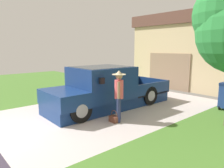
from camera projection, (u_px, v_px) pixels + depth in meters
name	position (u px, v px, depth m)	size (l,w,h in m)	color
pickup_truck	(103.00, 90.00, 8.44)	(2.04, 5.42, 1.68)	navy
person_with_hat	(119.00, 92.00, 6.94)	(0.45, 0.45, 1.68)	navy
handbag	(114.00, 119.00, 6.96)	(0.32, 0.21, 0.39)	brown
house_with_garage	(217.00, 51.00, 13.27)	(8.52, 6.46, 4.38)	#D7BA8D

